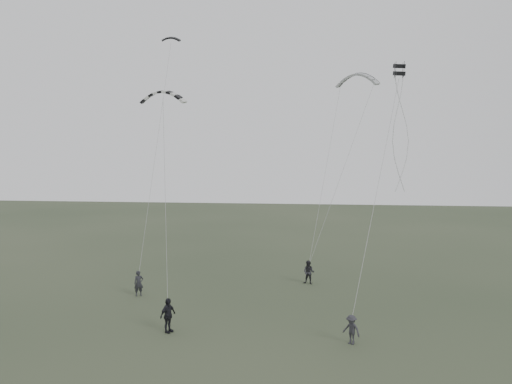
# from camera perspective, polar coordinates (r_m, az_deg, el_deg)

# --- Properties ---
(ground) EXTENTS (140.00, 140.00, 0.00)m
(ground) POSITION_cam_1_polar(r_m,az_deg,el_deg) (29.87, -2.42, -14.62)
(ground) COLOR #2F3C27
(ground) RESTS_ON ground
(flyer_left) EXTENTS (0.75, 0.68, 1.73)m
(flyer_left) POSITION_cam_1_polar(r_m,az_deg,el_deg) (35.67, -13.25, -10.13)
(flyer_left) COLOR black
(flyer_left) RESTS_ON ground
(flyer_right) EXTENTS (1.01, 0.88, 1.76)m
(flyer_right) POSITION_cam_1_polar(r_m,az_deg,el_deg) (38.00, 6.06, -9.12)
(flyer_right) COLOR black
(flyer_right) RESTS_ON ground
(flyer_center) EXTENTS (0.91, 1.20, 1.89)m
(flyer_center) POSITION_cam_1_polar(r_m,az_deg,el_deg) (28.36, -10.04, -13.71)
(flyer_center) COLOR black
(flyer_center) RESTS_ON ground
(flyer_far) EXTENTS (1.12, 1.03, 1.51)m
(flyer_far) POSITION_cam_1_polar(r_m,az_deg,el_deg) (26.86, 10.85, -15.18)
(flyer_far) COLOR #2A292E
(flyer_far) RESTS_ON ground
(kite_dark_small) EXTENTS (1.58, 0.83, 0.64)m
(kite_dark_small) POSITION_cam_1_polar(r_m,az_deg,el_deg) (43.25, -9.70, 16.98)
(kite_dark_small) COLOR black
(kite_dark_small) RESTS_ON flyer_left
(kite_pale_large) EXTENTS (3.63, 2.37, 1.60)m
(kite_pale_large) POSITION_cam_1_polar(r_m,az_deg,el_deg) (42.08, 11.46, 13.03)
(kite_pale_large) COLOR #999B9D
(kite_pale_large) RESTS_ON flyer_right
(kite_striped) EXTENTS (2.88, 0.96, 1.26)m
(kite_striped) POSITION_cam_1_polar(r_m,az_deg,el_deg) (32.51, -10.60, 11.20)
(kite_striped) COLOR black
(kite_striped) RESTS_ON flyer_center
(kite_box) EXTENTS (0.73, 0.81, 0.78)m
(kite_box) POSITION_cam_1_polar(r_m,az_deg,el_deg) (32.33, 16.05, 13.28)
(kite_box) COLOR black
(kite_box) RESTS_ON flyer_far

